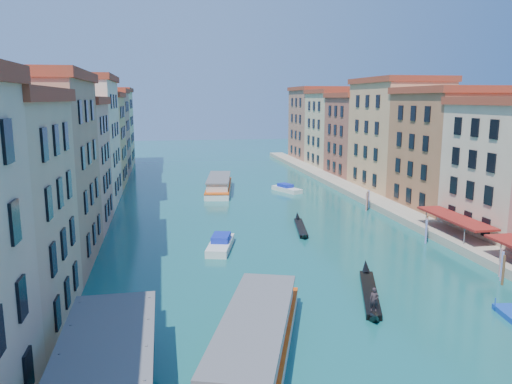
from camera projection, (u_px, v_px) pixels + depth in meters
left_bank_palazzos at (71, 149)px, 75.26m from camera, size 12.80×128.40×21.00m
right_bank_palazzos at (413, 143)px, 85.76m from camera, size 12.80×128.40×21.00m
quay at (367, 197)px, 86.00m from camera, size 4.00×140.00×1.00m
mooring_poles_right at (484, 259)px, 50.35m from camera, size 1.44×54.24×3.20m
vaporetto_near at (255, 339)px, 33.51m from camera, size 10.70×20.11×2.93m
vaporetto_far at (219, 185)px, 94.19m from camera, size 7.21×19.21×2.79m
gondola_fore at (370, 291)px, 44.09m from camera, size 5.44×13.07×2.70m
gondola_far at (301, 227)px, 66.90m from camera, size 3.02×11.85×1.69m
motorboat_mid at (221, 244)px, 58.07m from camera, size 4.24×7.95×1.57m
motorboat_far at (287, 189)px, 94.16m from camera, size 4.76×7.12×1.42m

